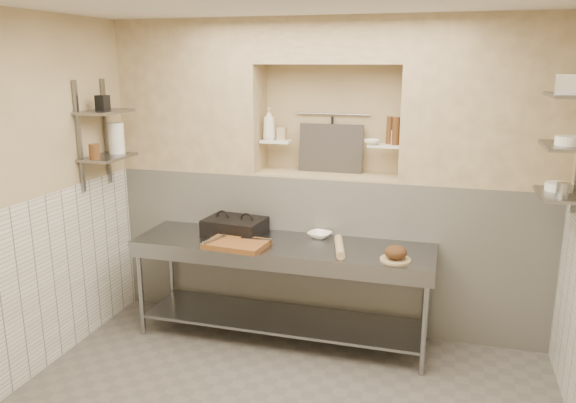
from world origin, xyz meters
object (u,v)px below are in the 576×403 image
(cutting_board, at_px, (237,244))
(jug_left, at_px, (116,138))
(panini_press, at_px, (235,226))
(mixing_bowl, at_px, (320,235))
(bowl_alcove, at_px, (372,142))
(rolling_pin, at_px, (339,247))
(bottle_soap, at_px, (269,124))
(prep_table, at_px, (282,271))
(bread_loaf, at_px, (396,252))

(cutting_board, xyz_separation_m, jug_left, (-1.22, 0.20, 0.83))
(panini_press, bearing_deg, mixing_bowl, 14.17)
(panini_press, relative_size, bowl_alcove, 4.02)
(rolling_pin, relative_size, bottle_soap, 1.56)
(cutting_board, distance_m, bowl_alcove, 1.48)
(prep_table, distance_m, cutting_board, 0.48)
(bottle_soap, relative_size, jug_left, 1.07)
(jug_left, bearing_deg, rolling_pin, -1.99)
(mixing_bowl, xyz_separation_m, bread_loaf, (0.71, -0.41, 0.04))
(mixing_bowl, xyz_separation_m, rolling_pin, (0.24, -0.31, 0.01))
(panini_press, xyz_separation_m, bottle_soap, (0.21, 0.40, 0.89))
(mixing_bowl, height_order, bread_loaf, bread_loaf)
(jug_left, bearing_deg, bowl_alcove, 12.83)
(cutting_board, bearing_deg, rolling_pin, 8.70)
(panini_press, relative_size, rolling_pin, 1.21)
(cutting_board, height_order, bottle_soap, bottle_soap)
(rolling_pin, xyz_separation_m, bread_loaf, (0.47, -0.10, 0.03))
(bread_loaf, relative_size, bowl_alcove, 1.28)
(rolling_pin, height_order, jug_left, jug_left)
(panini_press, xyz_separation_m, bowl_alcove, (1.16, 0.38, 0.76))
(prep_table, height_order, jug_left, jug_left)
(prep_table, distance_m, bread_loaf, 1.05)
(prep_table, distance_m, panini_press, 0.61)
(mixing_bowl, height_order, bottle_soap, bottle_soap)
(bread_loaf, bearing_deg, bowl_alcove, 114.30)
(bowl_alcove, bearing_deg, bottle_soap, 178.82)
(panini_press, height_order, mixing_bowl, panini_press)
(cutting_board, xyz_separation_m, mixing_bowl, (0.62, 0.44, 0.00))
(prep_table, relative_size, rolling_pin, 5.61)
(jug_left, bearing_deg, bread_loaf, -3.95)
(prep_table, xyz_separation_m, panini_press, (-0.49, 0.15, 0.33))
(mixing_bowl, relative_size, rolling_pin, 0.43)
(prep_table, bearing_deg, bread_loaf, -9.24)
(prep_table, bearing_deg, bowl_alcove, 37.85)
(jug_left, bearing_deg, bottle_soap, 22.47)
(mixing_bowl, height_order, rolling_pin, rolling_pin)
(bread_loaf, xyz_separation_m, bowl_alcove, (-0.31, 0.69, 0.77))
(mixing_bowl, bearing_deg, jug_left, -172.65)
(mixing_bowl, bearing_deg, bread_loaf, -30.31)
(mixing_bowl, bearing_deg, rolling_pin, -52.39)
(mixing_bowl, distance_m, bottle_soap, 1.13)
(mixing_bowl, bearing_deg, prep_table, -137.70)
(prep_table, bearing_deg, rolling_pin, -6.24)
(bottle_soap, distance_m, jug_left, 1.39)
(cutting_board, xyz_separation_m, bowl_alcove, (1.02, 0.71, 0.81))
(panini_press, height_order, bottle_soap, bottle_soap)
(panini_press, distance_m, bowl_alcove, 1.44)
(prep_table, relative_size, cutting_board, 5.14)
(bread_loaf, xyz_separation_m, bottle_soap, (-1.27, 0.71, 0.89))
(cutting_board, height_order, rolling_pin, rolling_pin)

